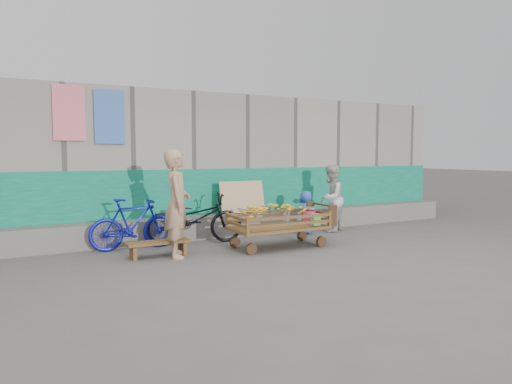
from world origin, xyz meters
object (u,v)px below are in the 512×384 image
bench (158,245)px  vendor_man (177,204)px  woman (331,198)px  bicycle_blue (133,224)px  banana_cart (277,218)px  child (306,212)px  bicycle_dark (195,219)px

bench → vendor_man: size_ratio=0.59×
woman → bench: bearing=-23.6°
bicycle_blue → bench: bearing=-162.8°
banana_cart → woman: size_ratio=1.30×
vendor_man → child: 3.24m
vendor_man → woman: 3.87m
vendor_man → bicycle_dark: (0.66, 0.94, -0.41)m
bicycle_dark → bicycle_blue: bearing=101.8°
bench → woman: (4.06, 0.65, 0.55)m
bicycle_blue → vendor_man: bearing=-151.3°
bench → child: child is taller
banana_cart → bench: size_ratio=1.83×
bicycle_blue → child: bearing=-92.0°
banana_cart → woman: bearing=25.9°
woman → bicycle_dark: size_ratio=0.81×
vendor_man → bicycle_blue: bearing=47.6°
woman → vendor_man: bearing=-20.4°
woman → bicycle_blue: bearing=-34.3°
banana_cart → child: size_ratio=2.06×
banana_cart → bicycle_dark: 1.60m
bench → bicycle_dark: bearing=39.5°
bench → child: bearing=10.5°
vendor_man → bicycle_dark: 1.22m
banana_cart → bicycle_blue: size_ratio=1.25×
banana_cart → bicycle_blue: (-2.36, 1.06, -0.09)m
woman → bicycle_dark: 3.14m
child → bicycle_dark: 2.46m
banana_cart → child: child is taller
bench → vendor_man: bearing=-32.0°
vendor_man → bicycle_blue: 1.16m
banana_cart → woman: woman is taller
child → banana_cart: bearing=24.2°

